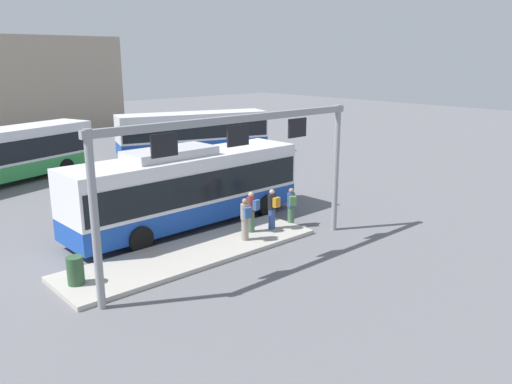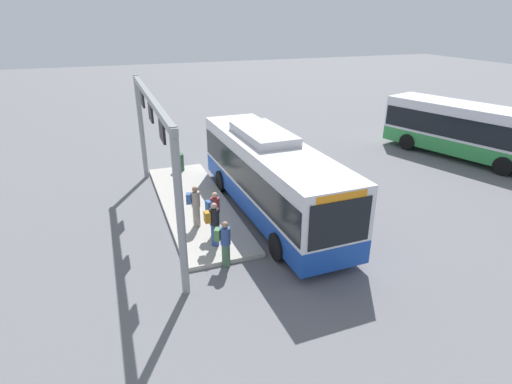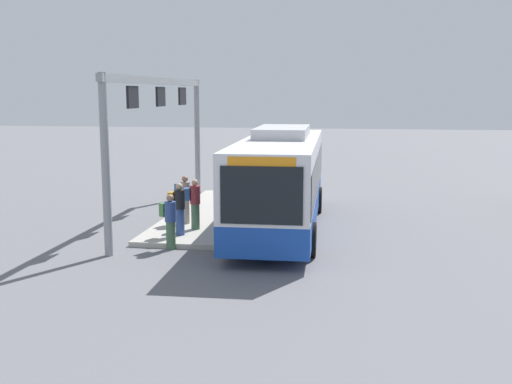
{
  "view_description": "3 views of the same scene",
  "coord_description": "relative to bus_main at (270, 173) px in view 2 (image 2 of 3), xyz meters",
  "views": [
    {
      "loc": [
        -11.76,
        -17.42,
        7.04
      ],
      "look_at": [
        2.98,
        -0.99,
        1.18
      ],
      "focal_mm": 35.83,
      "sensor_mm": 36.0,
      "label": 1
    },
    {
      "loc": [
        14.81,
        -6.07,
        7.85
      ],
      "look_at": [
        1.84,
        -1.3,
        1.9
      ],
      "focal_mm": 29.09,
      "sensor_mm": 36.0,
      "label": 2
    },
    {
      "loc": [
        20.3,
        2.34,
        4.63
      ],
      "look_at": [
        3.13,
        -0.35,
        1.78
      ],
      "focal_mm": 42.48,
      "sensor_mm": 36.0,
      "label": 3
    }
  ],
  "objects": [
    {
      "name": "bus_main",
      "position": [
        0.0,
        0.0,
        0.0
      ],
      "size": [
        10.65,
        2.88,
        3.46
      ],
      "rotation": [
        0.0,
        0.0,
        0.02
      ],
      "color": "#1947AD",
      "rests_on": "ground"
    },
    {
      "name": "person_boarding",
      "position": [
        2.1,
        -2.99,
        -0.76
      ],
      "size": [
        0.35,
        0.53,
        1.67
      ],
      "rotation": [
        0.0,
        0.0,
        1.61
      ],
      "color": "#334C8C",
      "rests_on": "platform_curb"
    },
    {
      "name": "platform_curb",
      "position": [
        -1.75,
        -2.86,
        -1.73
      ],
      "size": [
        10.0,
        2.8,
        0.16
      ],
      "primitive_type": "cube",
      "color": "#B2ADA3",
      "rests_on": "ground"
    },
    {
      "name": "person_waiting_mid",
      "position": [
        1.21,
        -2.72,
        -0.76
      ],
      "size": [
        0.41,
        0.57,
        1.67
      ],
      "rotation": [
        0.0,
        0.0,
        1.79
      ],
      "color": "#476B4C",
      "rests_on": "platform_curb"
    },
    {
      "name": "person_waiting_near",
      "position": [
        3.26,
        -2.93,
        -0.92
      ],
      "size": [
        0.53,
        0.61,
        1.67
      ],
      "rotation": [
        0.0,
        0.0,
        1.04
      ],
      "color": "#476B4C",
      "rests_on": "ground"
    },
    {
      "name": "ground_plane",
      "position": [
        0.01,
        0.0,
        -1.81
      ],
      "size": [
        120.0,
        120.0,
        0.0
      ],
      "primitive_type": "plane",
      "color": "slate"
    },
    {
      "name": "person_waiting_far",
      "position": [
        0.38,
        -3.28,
        -0.76
      ],
      "size": [
        0.44,
        0.59,
        1.67
      ],
      "rotation": [
        0.0,
        0.0,
        1.29
      ],
      "color": "gray",
      "rests_on": "platform_curb"
    },
    {
      "name": "bus_background_left",
      "position": [
        -2.84,
        13.51,
        -0.03
      ],
      "size": [
        9.98,
        5.39,
        3.1
      ],
      "rotation": [
        0.0,
        0.0,
        3.46
      ],
      "color": "green",
      "rests_on": "ground"
    },
    {
      "name": "platform_sign_gantry",
      "position": [
        -0.93,
        -4.47,
        2.01
      ],
      "size": [
        10.76,
        0.24,
        5.2
      ],
      "color": "gray",
      "rests_on": "ground"
    },
    {
      "name": "trash_bin",
      "position": [
        -6.12,
        -2.73,
        -1.2
      ],
      "size": [
        0.52,
        0.52,
        0.9
      ],
      "primitive_type": "cylinder",
      "color": "#2D5133",
      "rests_on": "platform_curb"
    }
  ]
}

